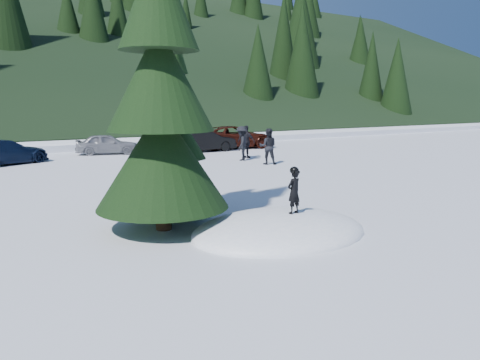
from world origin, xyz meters
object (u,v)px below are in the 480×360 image
child_skier (294,192)px  adult_1 (246,142)px  adult_0 (268,146)px  adult_2 (242,143)px  car_5 (204,141)px  car_6 (234,137)px  spruce_tall (160,93)px  car_4 (107,144)px  car_3 (5,152)px  spruce_short (174,139)px

child_skier → adult_1: size_ratio=0.57×
adult_0 → adult_1: adult_1 is taller
child_skier → adult_2: (6.91, 12.58, -0.08)m
adult_2 → car_5: 5.20m
car_6 → spruce_tall: bearing=155.1°
spruce_tall → child_skier: 3.92m
adult_0 → car_4: bearing=-24.5°
child_skier → car_3: 18.18m
child_skier → car_4: size_ratio=0.29×
adult_2 → car_4: adult_2 is taller
spruce_tall → car_3: bearing=95.7°
spruce_short → car_6: size_ratio=0.98×
adult_2 → car_3: bearing=-71.9°
adult_0 → car_5: bearing=-57.2°
adult_1 → car_4: size_ratio=0.50×
car_6 → car_3: bearing=106.3°
adult_1 → adult_0: bearing=141.2°
spruce_tall → car_5: spruce_tall is taller
adult_0 → car_5: size_ratio=0.44×
adult_1 → spruce_tall: bearing=111.0°
adult_0 → child_skier: bearing=91.4°
spruce_tall → car_4: (4.28, 17.69, -2.70)m
adult_2 → car_4: 8.74m
spruce_short → car_6: bearing=52.3°
adult_0 → car_3: bearing=2.6°
adult_0 → car_5: 7.26m
adult_0 → car_3: adult_0 is taller
child_skier → adult_0: size_ratio=0.58×
car_4 → adult_1: bearing=-117.9°
spruce_short → car_5: (8.93, 14.36, -1.42)m
child_skier → car_4: bearing=-104.5°
child_skier → car_4: 19.77m
spruce_short → adult_0: size_ratio=2.95×
spruce_tall → adult_2: spruce_tall is taller
car_4 → car_5: size_ratio=0.88×
adult_0 → car_6: bearing=-76.0°
adult_2 → car_6: 6.99m
adult_2 → spruce_tall: bearing=1.8°
spruce_short → car_4: size_ratio=1.47×
child_skier → car_6: (10.34, 18.67, -0.24)m
child_skier → adult_0: 12.68m
car_4 → car_6: 8.59m
adult_1 → car_6: size_ratio=0.33×
child_skier → adult_2: size_ratio=0.57×
child_skier → car_6: bearing=-128.3°
spruce_tall → adult_2: bearing=48.5°
spruce_short → adult_0: bearing=39.6°
adult_2 → car_3: size_ratio=0.42×
adult_0 → car_3: (-11.14, 7.23, -0.27)m
spruce_tall → car_3: (-1.56, 15.73, -2.68)m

